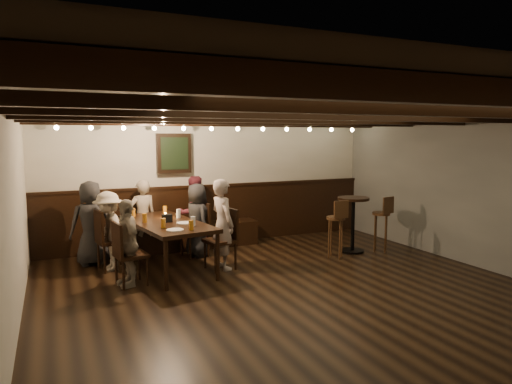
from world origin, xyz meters
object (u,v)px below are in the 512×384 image
chair_left_near (112,251)px  chair_right_far (221,251)px  chair_left_far (130,266)px  person_bench_centre (143,218)px  person_left_near (109,231)px  person_bench_left (91,223)px  person_right_near (197,220)px  high_top_table (353,216)px  dining_table (166,225)px  bar_stool_right (381,231)px  chair_right_near (196,240)px  person_left_far (127,243)px  bar_stool_left (336,236)px  person_bench_right (194,213)px  person_right_far (223,224)px

chair_left_near → chair_right_far: chair_left_near is taller
chair_left_far → person_bench_centre: (0.47, 1.59, 0.38)m
chair_left_far → person_left_near: bearing=-178.0°
person_bench_left → person_right_near: bearing=164.7°
person_bench_centre → person_right_near: (0.83, -0.47, -0.03)m
chair_left_near → high_top_table: 4.12m
dining_table → person_left_near: size_ratio=1.73×
dining_table → bar_stool_right: 3.82m
chair_right_near → chair_right_far: (0.14, -0.89, 0.01)m
person_left_far → bar_stool_left: (3.45, 0.04, -0.23)m
chair_left_far → person_left_far: (-0.03, -0.00, 0.33)m
chair_right_near → bar_stool_left: (2.14, -1.08, 0.09)m
person_bench_right → chair_left_near: bearing=15.5°
chair_left_far → person_bench_right: bearing=129.8°
chair_left_near → person_right_far: 1.77m
chair_left_far → person_left_far: size_ratio=0.74×
person_left_near → person_right_far: size_ratio=0.87×
person_left_near → person_right_near: person_right_near is taller
person_bench_right → bar_stool_left: (2.03, -1.55, -0.30)m
chair_right_far → chair_left_near: bearing=58.0°
person_bench_right → bar_stool_left: bearing=133.6°
chair_left_near → person_bench_right: bearing=105.5°
dining_table → bar_stool_right: (3.78, -0.47, -0.32)m
bar_stool_left → chair_right_far: bearing=174.1°
person_bench_right → person_right_far: 1.36m
bar_stool_right → chair_left_far: bearing=169.2°
chair_right_near → person_bench_right: person_bench_right is taller
person_bench_left → high_top_table: size_ratio=1.38×
person_right_near → bar_stool_left: (2.11, -1.08, -0.26)m
person_right_near → chair_right_far: bearing=178.1°
dining_table → person_bench_left: person_bench_left is taller
person_left_far → high_top_table: person_left_far is taller
person_bench_centre → bar_stool_right: bearing=150.0°
chair_right_far → dining_table: bearing=58.0°
chair_left_far → person_left_near: size_ratio=0.73×
chair_left_near → person_right_near: 1.51m
person_bench_right → bar_stool_right: bearing=144.6°
person_bench_left → person_bench_right: 1.80m
person_bench_left → chair_right_far: bearing=140.2°
person_left_far → bar_stool_right: person_left_far is taller
person_bench_centre → person_left_far: person_bench_centre is taller
chair_left_near → person_left_near: 0.32m
chair_right_near → person_right_far: size_ratio=0.65×
chair_left_far → person_left_far: 0.33m
chair_left_near → bar_stool_left: bar_stool_left is taller
dining_table → person_bench_centre: (-0.17, 1.04, -0.03)m
person_left_far → chair_left_far: bearing=90.0°
chair_left_near → person_bench_left: person_bench_left is taller
bar_stool_left → bar_stool_right: bearing=2.3°
dining_table → person_right_near: person_right_near is taller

